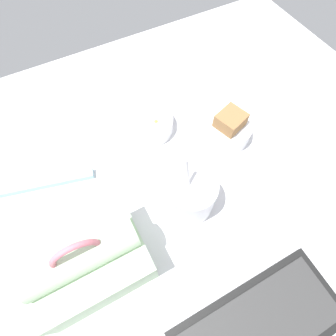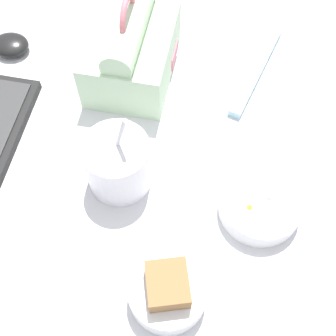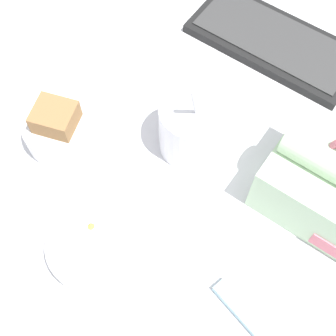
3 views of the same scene
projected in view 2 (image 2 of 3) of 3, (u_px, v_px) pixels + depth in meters
The scene contains 7 objects.
desk_surface at pixel (163, 186), 81.35cm from camera, with size 140.00×110.00×2.00cm.
lunch_bag at pixel (131, 50), 86.65cm from camera, with size 20.56×15.25×18.48cm.
soup_cup at pixel (118, 163), 76.07cm from camera, with size 10.80×10.80×17.52cm.
bento_bowl_sandwich at pixel (168, 291), 68.31cm from camera, with size 11.74×11.74×8.60cm.
bento_bowl_snacks at pixel (260, 204), 76.14cm from camera, with size 13.50×13.50×5.71cm.
computer_mouse at pixel (10, 45), 93.80cm from camera, with size 6.29×7.40×3.00cm.
chopstick_case at pixel (256, 70), 91.58cm from camera, with size 23.76×8.28×1.60cm.
Camera 2 is at (-35.72, -7.91, 73.74)cm, focal length 50.00 mm.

